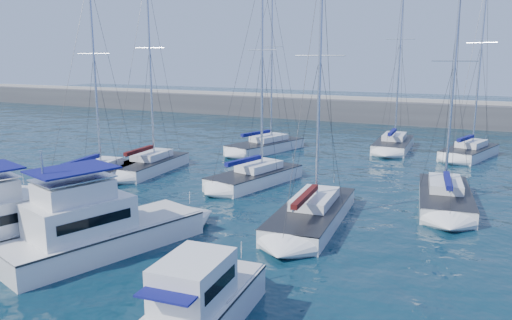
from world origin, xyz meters
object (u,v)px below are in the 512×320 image
at_px(sailboat_mid_c, 255,177).
at_px(sailboat_back_b, 393,144).
at_px(sailboat_mid_a, 95,176).
at_px(sailboat_mid_b, 149,165).
at_px(motor_yacht_port_inner, 0,231).
at_px(sailboat_back_c, 469,151).
at_px(motor_yacht_stbd_outer, 201,304).
at_px(sailboat_mid_d, 312,214).
at_px(sailboat_mid_e, 445,197).
at_px(motor_yacht_stbd_inner, 96,230).
at_px(sailboat_back_a, 266,146).

relative_size(sailboat_mid_c, sailboat_back_b, 0.89).
bearing_deg(sailboat_back_b, sailboat_mid_a, -129.60).
distance_m(sailboat_mid_b, sailboat_back_b, 24.48).
xyz_separation_m(motor_yacht_port_inner, sailboat_mid_c, (4.96, 17.20, -0.60)).
distance_m(motor_yacht_port_inner, sailboat_mid_b, 17.73).
relative_size(motor_yacht_port_inner, sailboat_back_c, 0.67).
relative_size(sailboat_mid_a, sailboat_mid_b, 0.95).
height_order(motor_yacht_stbd_outer, sailboat_mid_d, sailboat_mid_d).
bearing_deg(motor_yacht_stbd_outer, sailboat_mid_b, 126.62).
height_order(sailboat_mid_e, sailboat_back_c, sailboat_back_c).
distance_m(sailboat_mid_a, sailboat_mid_d, 17.64).
bearing_deg(sailboat_mid_a, motor_yacht_stbd_outer, -44.95).
xyz_separation_m(motor_yacht_stbd_outer, sailboat_mid_d, (-0.41, 12.34, -0.43)).
height_order(sailboat_mid_d, sailboat_back_c, sailboat_back_c).
bearing_deg(sailboat_mid_e, sailboat_back_b, 102.02).
distance_m(motor_yacht_port_inner, sailboat_back_b, 37.39).
xyz_separation_m(motor_yacht_port_inner, sailboat_mid_d, (11.66, 10.81, -0.62)).
bearing_deg(motor_yacht_stbd_inner, sailboat_mid_c, 103.31).
distance_m(sailboat_mid_c, sailboat_back_c, 22.05).
xyz_separation_m(motor_yacht_port_inner, sailboat_back_a, (0.24, 29.18, -0.60)).
distance_m(motor_yacht_stbd_inner, sailboat_back_c, 35.64).
height_order(motor_yacht_stbd_outer, sailboat_mid_b, sailboat_mid_b).
distance_m(motor_yacht_stbd_outer, sailboat_mid_b, 25.03).
bearing_deg(sailboat_back_a, sailboat_mid_b, -95.88).
bearing_deg(sailboat_mid_b, sailboat_mid_e, -3.37).
bearing_deg(sailboat_mid_c, sailboat_mid_a, -142.37).
distance_m(motor_yacht_port_inner, sailboat_mid_c, 17.92).
bearing_deg(sailboat_back_b, sailboat_mid_b, -133.89).
bearing_deg(sailboat_mid_d, sailboat_mid_e, 41.97).
bearing_deg(sailboat_back_c, sailboat_back_b, -171.97).
xyz_separation_m(sailboat_mid_b, sailboat_back_c, (23.13, 17.50, 0.02)).
xyz_separation_m(sailboat_mid_c, sailboat_back_c, (13.54, 17.40, 0.02)).
relative_size(motor_yacht_stbd_inner, motor_yacht_stbd_outer, 1.61).
height_order(sailboat_mid_b, sailboat_mid_c, sailboat_mid_b).
xyz_separation_m(motor_yacht_stbd_inner, sailboat_back_a, (-3.69, 27.10, -0.60)).
xyz_separation_m(sailboat_mid_e, sailboat_back_b, (-6.64, 17.95, 0.04)).
height_order(sailboat_mid_c, sailboat_back_b, sailboat_back_b).
xyz_separation_m(sailboat_mid_e, sailboat_back_c, (0.46, 16.95, 0.05)).
relative_size(motor_yacht_stbd_outer, sailboat_mid_c, 0.41).
relative_size(motor_yacht_stbd_outer, sailboat_mid_e, 0.44).
relative_size(motor_yacht_stbd_outer, sailboat_back_c, 0.38).
relative_size(motor_yacht_stbd_inner, sailboat_back_c, 0.61).
relative_size(motor_yacht_stbd_inner, sailboat_mid_d, 0.69).
bearing_deg(sailboat_back_b, sailboat_mid_d, -92.39).
relative_size(sailboat_mid_b, sailboat_back_b, 0.91).
relative_size(motor_yacht_stbd_outer, sailboat_mid_a, 0.42).
relative_size(motor_yacht_port_inner, sailboat_mid_a, 0.74).
xyz_separation_m(motor_yacht_stbd_inner, sailboat_mid_b, (-8.56, 15.02, -0.60)).
distance_m(sailboat_mid_e, sailboat_back_b, 19.14).
distance_m(motor_yacht_stbd_outer, sailboat_mid_d, 12.35).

